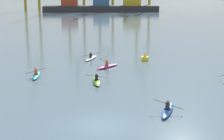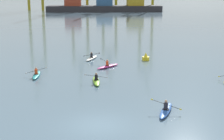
{
  "view_description": "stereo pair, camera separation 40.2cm",
  "coord_description": "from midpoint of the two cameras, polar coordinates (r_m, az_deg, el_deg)",
  "views": [
    {
      "loc": [
        -0.64,
        -19.4,
        8.29
      ],
      "look_at": [
        1.52,
        12.59,
        0.6
      ],
      "focal_mm": 52.23,
      "sensor_mm": 36.0,
      "label": 1
    },
    {
      "loc": [
        -0.24,
        -19.42,
        8.29
      ],
      "look_at": [
        1.52,
        12.59,
        0.6
      ],
      "focal_mm": 52.23,
      "sensor_mm": 36.0,
      "label": 2
    }
  ],
  "objects": [
    {
      "name": "kayak_teal",
      "position": [
        33.69,
        -13.46,
        -0.83
      ],
      "size": [
        2.23,
        3.41,
        0.96
      ],
      "color": "teal",
      "rests_on": "ground"
    },
    {
      "name": "kayak_blue",
      "position": [
        23.52,
        9.22,
        -6.89
      ],
      "size": [
        2.08,
        3.37,
        0.95
      ],
      "color": "#2856B2",
      "rests_on": "ground"
    },
    {
      "name": "container_barge",
      "position": [
        144.32,
        -1.94,
        11.2
      ],
      "size": [
        49.16,
        10.69,
        8.08
      ],
      "color": "#28282D",
      "rests_on": "ground"
    },
    {
      "name": "channel_buoy",
      "position": [
        40.8,
        5.51,
        2.22
      ],
      "size": [
        0.9,
        0.9,
        1.0
      ],
      "color": "yellow",
      "rests_on": "ground"
    },
    {
      "name": "kayak_lime",
      "position": [
        30.7,
        -3.1,
        -1.86
      ],
      "size": [
        2.27,
        3.43,
        0.95
      ],
      "color": "#7ABC2D",
      "rests_on": "ground"
    },
    {
      "name": "ground_plane",
      "position": [
        21.11,
        -2.4,
        -9.65
      ],
      "size": [
        800.0,
        800.0,
        0.0
      ],
      "primitive_type": "plane",
      "color": "slate"
    },
    {
      "name": "kayak_white",
      "position": [
        41.31,
        -3.99,
        2.12
      ],
      "size": [
        2.12,
        3.4,
        0.95
      ],
      "color": "silver",
      "rests_on": "ground"
    },
    {
      "name": "kayak_magenta",
      "position": [
        36.66,
        -1.14,
        0.69
      ],
      "size": [
        2.83,
        2.82,
        0.95
      ],
      "color": "#C13384",
      "rests_on": "ground"
    }
  ]
}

